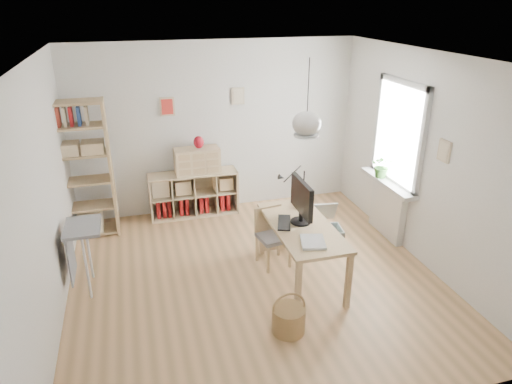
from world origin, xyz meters
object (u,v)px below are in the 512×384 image
object	(u,v)px
cube_shelf	(192,196)
monitor	(302,200)
chair	(272,233)
tall_bookshelf	(82,165)
drawer_chest	(197,161)
desk	(302,232)
storage_chest	(324,232)

from	to	relation	value
cube_shelf	monitor	bearing A→B (deg)	-64.42
chair	monitor	bearing A→B (deg)	-67.43
tall_bookshelf	drawer_chest	size ratio (longest dim) A/B	2.89
desk	tall_bookshelf	xyz separation A→B (m)	(-2.59, 1.95, 0.43)
desk	chair	distance (m)	0.56
storage_chest	drawer_chest	xyz separation A→B (m)	(-1.56, 1.43, 0.75)
desk	drawer_chest	size ratio (longest dim) A/B	2.17
cube_shelf	drawer_chest	distance (m)	0.63
cube_shelf	tall_bookshelf	bearing A→B (deg)	-169.81
chair	monitor	size ratio (longest dim) A/B	1.25
tall_bookshelf	drawer_chest	world-z (taller)	tall_bookshelf
tall_bookshelf	storage_chest	world-z (taller)	tall_bookshelf
cube_shelf	chair	bearing A→B (deg)	-65.97
monitor	drawer_chest	size ratio (longest dim) A/B	0.90
tall_bookshelf	storage_chest	distance (m)	3.57
cube_shelf	monitor	distance (m)	2.51
chair	desk	bearing A→B (deg)	-72.87
tall_bookshelf	chair	xyz separation A→B (m)	(2.35, -1.49, -0.65)
desk	monitor	size ratio (longest dim) A/B	2.42
tall_bookshelf	monitor	size ratio (longest dim) A/B	3.23
desk	drawer_chest	world-z (taller)	drawer_chest
cube_shelf	tall_bookshelf	world-z (taller)	tall_bookshelf
monitor	drawer_chest	distance (m)	2.31
cube_shelf	drawer_chest	world-z (taller)	drawer_chest
monitor	drawer_chest	bearing A→B (deg)	114.60
storage_chest	tall_bookshelf	bearing A→B (deg)	168.22
desk	drawer_chest	distance (m)	2.39
desk	drawer_chest	bearing A→B (deg)	112.73
chair	drawer_chest	bearing A→B (deg)	101.92
chair	monitor	world-z (taller)	monitor
desk	drawer_chest	xyz separation A→B (m)	(-0.92, 2.19, 0.26)
storage_chest	monitor	world-z (taller)	monitor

